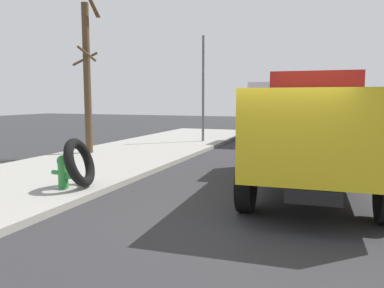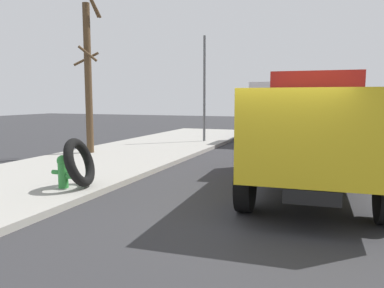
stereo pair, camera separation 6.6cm
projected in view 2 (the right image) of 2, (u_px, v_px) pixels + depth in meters
ground_plane at (273, 221)px, 6.96m from camera, size 80.00×80.00×0.00m
sidewalk_curb at (4, 188)px, 9.23m from camera, size 36.00×5.00×0.15m
fire_hydrant at (63, 171)px, 8.84m from camera, size 0.26×0.60×0.78m
loose_tire at (80, 162)px, 8.86m from camera, size 1.29×0.84×1.19m
dump_truck_yellow at (314, 124)px, 9.34m from camera, size 7.11×3.06×3.00m
dump_truck_blue at (283, 110)px, 20.50m from camera, size 7.03×2.87×3.00m
dump_truck_red at (323, 108)px, 26.15m from camera, size 7.07×2.97×3.00m
bare_tree at (88, 75)px, 14.41m from camera, size 1.21×1.21×5.94m
street_light_pole at (204, 89)px, 18.45m from camera, size 0.12×0.12×5.09m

